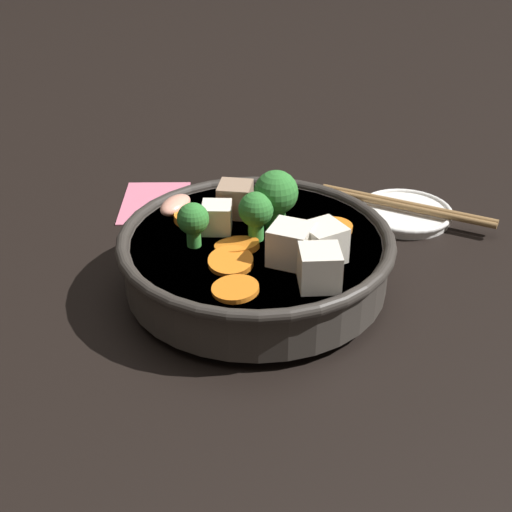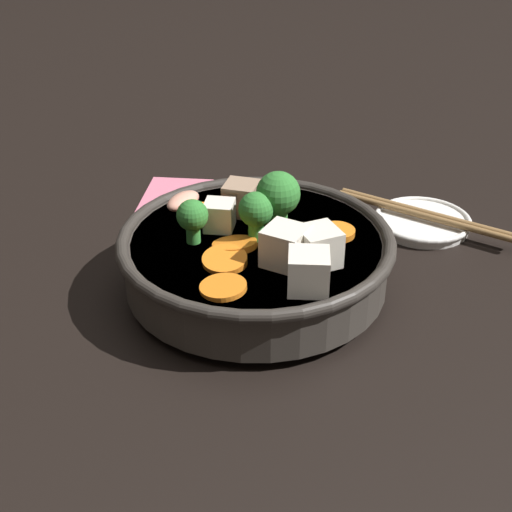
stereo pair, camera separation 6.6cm
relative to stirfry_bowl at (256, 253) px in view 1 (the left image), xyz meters
The scene contains 5 objects.
ground_plane 0.04m from the stirfry_bowl, 157.47° to the right, with size 3.00×3.00×0.00m, color black.
stirfry_bowl is the anchor object (origin of this frame).
side_saucer 0.23m from the stirfry_bowl, 118.86° to the left, with size 0.11×0.11×0.01m.
napkin 0.22m from the stirfry_bowl, 159.08° to the right, with size 0.12×0.10×0.00m.
chopsticks_pair 0.22m from the stirfry_bowl, 118.86° to the left, with size 0.14×0.17×0.01m.
Camera 1 is at (0.56, -0.12, 0.38)m, focal length 50.00 mm.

